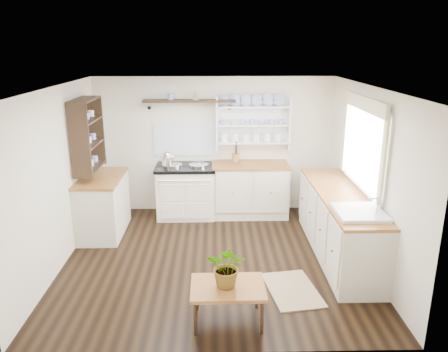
# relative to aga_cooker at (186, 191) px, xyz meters

# --- Properties ---
(floor) EXTENTS (4.00, 3.80, 0.01)m
(floor) POSITION_rel_aga_cooker_xyz_m (0.47, -1.57, -0.45)
(floor) COLOR black
(floor) RESTS_ON ground
(wall_back) EXTENTS (4.00, 0.02, 2.30)m
(wall_back) POSITION_rel_aga_cooker_xyz_m (0.47, 0.33, 0.70)
(wall_back) COLOR beige
(wall_back) RESTS_ON ground
(wall_right) EXTENTS (0.02, 3.80, 2.30)m
(wall_right) POSITION_rel_aga_cooker_xyz_m (2.47, -1.57, 0.70)
(wall_right) COLOR beige
(wall_right) RESTS_ON ground
(wall_left) EXTENTS (0.02, 3.80, 2.30)m
(wall_left) POSITION_rel_aga_cooker_xyz_m (-1.53, -1.57, 0.70)
(wall_left) COLOR beige
(wall_left) RESTS_ON ground
(ceiling) EXTENTS (4.00, 3.80, 0.01)m
(ceiling) POSITION_rel_aga_cooker_xyz_m (0.47, -1.57, 1.85)
(ceiling) COLOR white
(ceiling) RESTS_ON wall_back
(window) EXTENTS (0.08, 1.55, 1.22)m
(window) POSITION_rel_aga_cooker_xyz_m (2.42, -1.42, 1.12)
(window) COLOR white
(window) RESTS_ON wall_right
(aga_cooker) EXTENTS (0.98, 0.68, 0.91)m
(aga_cooker) POSITION_rel_aga_cooker_xyz_m (0.00, 0.00, 0.00)
(aga_cooker) COLOR white
(aga_cooker) RESTS_ON floor
(back_cabinets) EXTENTS (1.27, 0.63, 0.90)m
(back_cabinets) POSITION_rel_aga_cooker_xyz_m (1.07, 0.03, 0.01)
(back_cabinets) COLOR beige
(back_cabinets) RESTS_ON floor
(right_cabinets) EXTENTS (0.62, 2.43, 0.90)m
(right_cabinets) POSITION_rel_aga_cooker_xyz_m (2.17, -1.47, 0.01)
(right_cabinets) COLOR beige
(right_cabinets) RESTS_ON floor
(belfast_sink) EXTENTS (0.55, 0.60, 0.45)m
(belfast_sink) POSITION_rel_aga_cooker_xyz_m (2.18, -2.22, 0.35)
(belfast_sink) COLOR white
(belfast_sink) RESTS_ON right_cabinets
(left_cabinets) EXTENTS (0.62, 1.13, 0.90)m
(left_cabinets) POSITION_rel_aga_cooker_xyz_m (-1.23, -0.67, 0.01)
(left_cabinets) COLOR beige
(left_cabinets) RESTS_ON floor
(plate_rack) EXTENTS (1.20, 0.22, 0.90)m
(plate_rack) POSITION_rel_aga_cooker_xyz_m (1.12, 0.29, 1.11)
(plate_rack) COLOR white
(plate_rack) RESTS_ON wall_back
(high_shelf) EXTENTS (1.50, 0.29, 0.16)m
(high_shelf) POSITION_rel_aga_cooker_xyz_m (0.07, 0.21, 1.46)
(high_shelf) COLOR black
(high_shelf) RESTS_ON wall_back
(left_shelving) EXTENTS (0.28, 0.80, 1.05)m
(left_shelving) POSITION_rel_aga_cooker_xyz_m (-1.37, -0.67, 1.10)
(left_shelving) COLOR black
(left_shelving) RESTS_ON wall_left
(kettle) EXTENTS (0.18, 0.18, 0.22)m
(kettle) POSITION_rel_aga_cooker_xyz_m (-0.28, -0.12, 0.59)
(kettle) COLOR silver
(kettle) RESTS_ON aga_cooker
(utensil_crock) EXTENTS (0.12, 0.12, 0.14)m
(utensil_crock) POSITION_rel_aga_cooker_xyz_m (0.83, 0.11, 0.53)
(utensil_crock) COLOR brown
(utensil_crock) RESTS_ON back_cabinets
(center_table) EXTENTS (0.77, 0.56, 0.42)m
(center_table) POSITION_rel_aga_cooker_xyz_m (0.61, -2.97, -0.08)
(center_table) COLOR brown
(center_table) RESTS_ON floor
(potted_plant) EXTENTS (0.49, 0.45, 0.45)m
(potted_plant) POSITION_rel_aga_cooker_xyz_m (0.61, -2.97, 0.19)
(potted_plant) COLOR #3F7233
(potted_plant) RESTS_ON center_table
(floor_rug) EXTENTS (0.68, 0.93, 0.02)m
(floor_rug) POSITION_rel_aga_cooker_xyz_m (1.40, -2.39, -0.44)
(floor_rug) COLOR #80604A
(floor_rug) RESTS_ON floor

